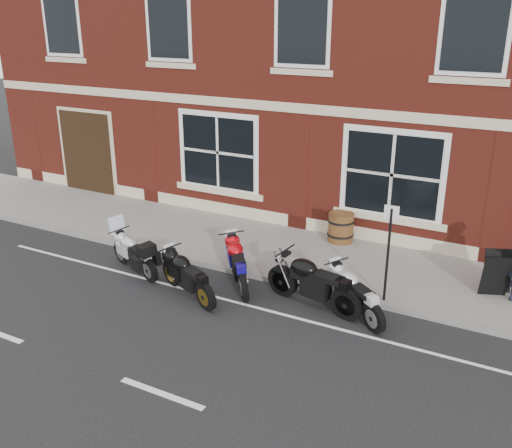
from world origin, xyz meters
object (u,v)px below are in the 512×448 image
Objects in this scene: moto_touring_silver at (134,251)px; barrel_planter at (341,227)px; moto_sport_red at (240,262)px; moto_sport_silver at (355,291)px; moto_naked_black at (313,280)px; a_board_sign at (497,274)px; parking_sign at (389,247)px; moto_sport_black at (188,274)px.

barrel_planter is (3.70, 3.74, -0.01)m from moto_touring_silver.
moto_sport_red is 2.70m from moto_sport_silver.
moto_touring_silver is 1.04× the size of moto_sport_red.
moto_naked_black is at bearing -43.49° from moto_sport_red.
moto_touring_silver reaches higher than moto_sport_silver.
moto_touring_silver is 2.56m from moto_sport_red.
a_board_sign is 4.10m from barrel_planter.
moto_sport_red is (2.49, 0.58, 0.03)m from moto_touring_silver.
barrel_planter is 0.37× the size of parking_sign.
moto_touring_silver is 0.79× the size of moto_naked_black.
moto_naked_black is 3.41m from barrel_planter.
barrel_planter is at bearing 22.64° from moto_naked_black.
moto_sport_silver is at bearing -65.65° from barrel_planter.
moto_naked_black reaches higher than moto_sport_black.
moto_sport_silver is at bearing -162.24° from a_board_sign.
parking_sign reaches higher than moto_sport_black.
moto_sport_red reaches higher than moto_sport_black.
moto_sport_black reaches higher than barrel_planter.
a_board_sign is at bearing -49.75° from moto_touring_silver.
moto_sport_silver is at bearing -40.27° from moto_sport_red.
parking_sign reaches higher than moto_sport_silver.
moto_sport_silver reaches higher than barrel_planter.
moto_touring_silver is at bearing 175.75° from a_board_sign.
moto_sport_silver is 3.61m from barrel_planter.
moto_sport_black is 6.48m from a_board_sign.
moto_naked_black is at bearing -46.40° from moto_sport_black.
moto_touring_silver is at bearing -134.66° from barrel_planter.
parking_sign is (5.62, 1.12, 0.81)m from moto_touring_silver.
moto_sport_red is 3.39m from barrel_planter.
moto_sport_black is (-0.68, -1.03, -0.02)m from moto_sport_red.
moto_sport_silver is 1.13m from parking_sign.
moto_naked_black is 2.98× the size of barrel_planter.
barrel_planter is at bearing 62.11° from moto_sport_silver.
moto_sport_red is 1.85× the size of a_board_sign.
a_board_sign is at bearing -12.14° from moto_sport_silver.
a_board_sign is 1.23× the size of barrel_planter.
moto_touring_silver is 2.36× the size of barrel_planter.
moto_sport_black reaches higher than moto_sport_silver.
a_board_sign is at bearing -45.28° from moto_naked_black.
moto_naked_black is at bearing 131.93° from moto_sport_silver.
moto_sport_silver is 2.16× the size of barrel_planter.
moto_naked_black is at bearing -154.10° from parking_sign.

